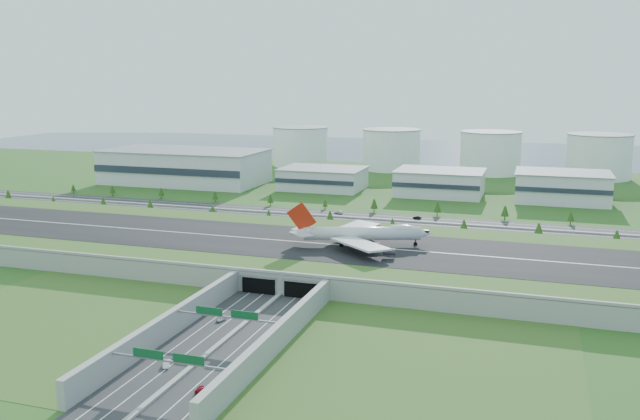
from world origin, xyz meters
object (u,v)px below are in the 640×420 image
(boeing_747, at_px, (361,233))
(car_3, at_px, (200,389))
(car_4, at_px, (213,211))
(fuel_tank_a, at_px, (301,147))
(car_2, at_px, (285,321))
(car_0, at_px, (221,319))
(car_7, at_px, (339,212))
(car_5, at_px, (417,218))
(car_1, at_px, (167,364))

(boeing_747, relative_size, car_3, 13.24)
(boeing_747, relative_size, car_4, 12.73)
(fuel_tank_a, height_order, car_2, fuel_tank_a)
(fuel_tank_a, xyz_separation_m, car_0, (111.17, -391.50, -16.70))
(fuel_tank_a, relative_size, car_4, 10.40)
(car_2, distance_m, car_7, 185.02)
(car_4, xyz_separation_m, car_7, (73.23, 20.21, -0.00))
(car_0, height_order, car_2, car_0)
(car_2, distance_m, car_5, 180.68)
(car_5, bearing_deg, boeing_747, 15.48)
(fuel_tank_a, height_order, boeing_747, fuel_tank_a)
(car_1, xyz_separation_m, car_3, (16.41, -11.08, -0.11))
(car_2, xyz_separation_m, car_4, (-108.39, 161.44, 0.15))
(car_3, relative_size, car_5, 0.93)
(car_0, height_order, car_4, car_4)
(car_0, height_order, car_7, car_7)
(boeing_747, distance_m, car_4, 141.18)
(fuel_tank_a, distance_m, car_0, 407.32)
(car_4, distance_m, car_7, 75.96)
(car_1, bearing_deg, boeing_747, 55.76)
(boeing_747, xyz_separation_m, car_1, (-24.74, -121.47, -12.69))
(car_3, xyz_separation_m, car_7, (-32.09, 235.56, 0.15))
(fuel_tank_a, relative_size, car_5, 10.01)
(car_0, distance_m, car_1, 37.62)
(boeing_747, distance_m, car_5, 102.64)
(car_1, bearing_deg, car_2, 42.82)
(fuel_tank_a, bearing_deg, car_3, -73.65)
(car_0, distance_m, car_3, 51.87)
(car_0, xyz_separation_m, car_4, (-87.36, 166.68, 0.14))
(car_0, xyz_separation_m, car_7, (-14.13, 186.89, 0.14))
(fuel_tank_a, distance_m, car_3, 459.02)
(boeing_747, xyz_separation_m, car_5, (7.02, 101.62, -12.65))
(fuel_tank_a, distance_m, boeing_747, 336.96)
(car_0, xyz_separation_m, car_1, (1.55, -37.59, 0.10))
(car_5, bearing_deg, car_4, -61.71)
(car_2, height_order, car_4, car_4)
(fuel_tank_a, height_order, car_1, fuel_tank_a)
(car_4, bearing_deg, car_3, -167.29)
(car_3, bearing_deg, fuel_tank_a, -81.00)
(boeing_747, bearing_deg, car_5, 67.30)
(fuel_tank_a, distance_m, car_5, 252.16)
(boeing_747, bearing_deg, fuel_tank_a, 95.33)
(car_4, bearing_deg, car_2, -159.47)
(car_3, bearing_deg, car_7, -89.59)
(car_0, xyz_separation_m, car_2, (21.03, 5.24, -0.01))
(fuel_tank_a, bearing_deg, car_2, -71.11)
(car_3, bearing_deg, car_4, -71.29)
(car_1, height_order, car_7, car_7)
(car_7, bearing_deg, fuel_tank_a, -137.22)
(boeing_747, distance_m, car_0, 88.83)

